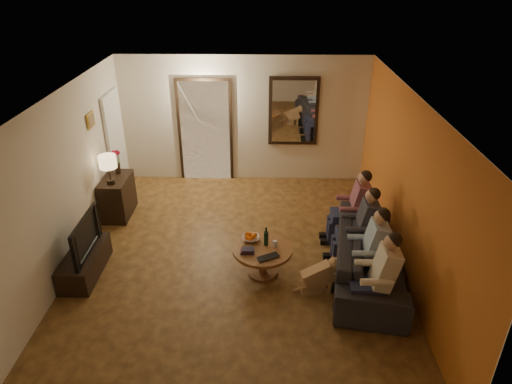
{
  "coord_description": "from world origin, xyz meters",
  "views": [
    {
      "loc": [
        0.43,
        -5.91,
        4.28
      ],
      "look_at": [
        0.3,
        0.3,
        1.05
      ],
      "focal_mm": 32.0,
      "sensor_mm": 36.0,
      "label": 1
    }
  ],
  "objects_px": {
    "sofa": "(370,254)",
    "person_b": "(369,253)",
    "person_c": "(361,230)",
    "coffee_table": "(262,261)",
    "table_lamp": "(109,170)",
    "wine_bottle": "(266,236)",
    "person_a": "(379,280)",
    "tv_stand": "(85,263)",
    "tv": "(79,236)",
    "dresser": "(118,196)",
    "dog": "(318,275)",
    "person_d": "(354,210)",
    "laptop": "(270,259)",
    "bowl": "(251,238)"
  },
  "relations": [
    {
      "from": "table_lamp",
      "to": "wine_bottle",
      "type": "height_order",
      "value": "table_lamp"
    },
    {
      "from": "tv",
      "to": "coffee_table",
      "type": "distance_m",
      "value": 2.7
    },
    {
      "from": "table_lamp",
      "to": "tv_stand",
      "type": "relative_size",
      "value": 0.48
    },
    {
      "from": "table_lamp",
      "to": "person_a",
      "type": "relative_size",
      "value": 0.45
    },
    {
      "from": "sofa",
      "to": "person_c",
      "type": "bearing_deg",
      "value": 27.97
    },
    {
      "from": "tv_stand",
      "to": "bowl",
      "type": "height_order",
      "value": "bowl"
    },
    {
      "from": "person_a",
      "to": "bowl",
      "type": "distance_m",
      "value": 2.01
    },
    {
      "from": "person_c",
      "to": "coffee_table",
      "type": "relative_size",
      "value": 1.36
    },
    {
      "from": "person_d",
      "to": "coffee_table",
      "type": "relative_size",
      "value": 1.36
    },
    {
      "from": "sofa",
      "to": "person_b",
      "type": "bearing_deg",
      "value": 171.1
    },
    {
      "from": "tv",
      "to": "bowl",
      "type": "height_order",
      "value": "tv"
    },
    {
      "from": "dog",
      "to": "table_lamp",
      "type": "bearing_deg",
      "value": 142.74
    },
    {
      "from": "bowl",
      "to": "table_lamp",
      "type": "bearing_deg",
      "value": 152.54
    },
    {
      "from": "person_c",
      "to": "dresser",
      "type": "bearing_deg",
      "value": 161.09
    },
    {
      "from": "person_c",
      "to": "person_a",
      "type": "bearing_deg",
      "value": -90.0
    },
    {
      "from": "sofa",
      "to": "bowl",
      "type": "relative_size",
      "value": 9.55
    },
    {
      "from": "person_a",
      "to": "bowl",
      "type": "xyz_separation_m",
      "value": [
        -1.67,
        1.11,
        -0.12
      ]
    },
    {
      "from": "coffee_table",
      "to": "person_c",
      "type": "bearing_deg",
      "value": 11.69
    },
    {
      "from": "tv_stand",
      "to": "sofa",
      "type": "height_order",
      "value": "sofa"
    },
    {
      "from": "dresser",
      "to": "dog",
      "type": "bearing_deg",
      "value": -31.49
    },
    {
      "from": "dog",
      "to": "bowl",
      "type": "height_order",
      "value": "dog"
    },
    {
      "from": "person_c",
      "to": "coffee_table",
      "type": "xyz_separation_m",
      "value": [
        -1.49,
        -0.31,
        -0.38
      ]
    },
    {
      "from": "person_a",
      "to": "person_b",
      "type": "distance_m",
      "value": 0.6
    },
    {
      "from": "dresser",
      "to": "person_c",
      "type": "xyz_separation_m",
      "value": [
        4.15,
        -1.42,
        0.23
      ]
    },
    {
      "from": "person_a",
      "to": "bowl",
      "type": "relative_size",
      "value": 4.63
    },
    {
      "from": "table_lamp",
      "to": "coffee_table",
      "type": "xyz_separation_m",
      "value": [
        2.66,
        -1.51,
        -0.78
      ]
    },
    {
      "from": "tv_stand",
      "to": "person_a",
      "type": "bearing_deg",
      "value": -11.5
    },
    {
      "from": "tv_stand",
      "to": "person_d",
      "type": "distance_m",
      "value": 4.28
    },
    {
      "from": "person_a",
      "to": "person_c",
      "type": "height_order",
      "value": "same"
    },
    {
      "from": "sofa",
      "to": "laptop",
      "type": "relative_size",
      "value": 7.53
    },
    {
      "from": "person_c",
      "to": "bowl",
      "type": "distance_m",
      "value": 1.67
    },
    {
      "from": "sofa",
      "to": "person_b",
      "type": "height_order",
      "value": "person_b"
    },
    {
      "from": "person_a",
      "to": "coffee_table",
      "type": "bearing_deg",
      "value": 149.06
    },
    {
      "from": "person_d",
      "to": "dog",
      "type": "distance_m",
      "value": 1.5
    },
    {
      "from": "sofa",
      "to": "person_a",
      "type": "relative_size",
      "value": 2.06
    },
    {
      "from": "dresser",
      "to": "dog",
      "type": "xyz_separation_m",
      "value": [
        3.45,
        -2.11,
        -0.09
      ]
    },
    {
      "from": "coffee_table",
      "to": "wine_bottle",
      "type": "distance_m",
      "value": 0.4
    },
    {
      "from": "person_a",
      "to": "bowl",
      "type": "height_order",
      "value": "person_a"
    },
    {
      "from": "tv",
      "to": "person_c",
      "type": "bearing_deg",
      "value": -85.09
    },
    {
      "from": "table_lamp",
      "to": "laptop",
      "type": "relative_size",
      "value": 1.64
    },
    {
      "from": "wine_bottle",
      "to": "laptop",
      "type": "relative_size",
      "value": 0.94
    },
    {
      "from": "table_lamp",
      "to": "wine_bottle",
      "type": "distance_m",
      "value": 3.08
    },
    {
      "from": "tv",
      "to": "bowl",
      "type": "xyz_separation_m",
      "value": [
        2.48,
        0.27,
        -0.19
      ]
    },
    {
      "from": "laptop",
      "to": "tv",
      "type": "bearing_deg",
      "value": 148.07
    },
    {
      "from": "coffee_table",
      "to": "laptop",
      "type": "bearing_deg",
      "value": -70.35
    },
    {
      "from": "tv_stand",
      "to": "person_d",
      "type": "height_order",
      "value": "person_d"
    },
    {
      "from": "sofa",
      "to": "dog",
      "type": "bearing_deg",
      "value": 125.86
    },
    {
      "from": "dresser",
      "to": "dog",
      "type": "distance_m",
      "value": 4.05
    },
    {
      "from": "person_c",
      "to": "person_d",
      "type": "xyz_separation_m",
      "value": [
        0.0,
        0.6,
        0.0
      ]
    },
    {
      "from": "sofa",
      "to": "coffee_table",
      "type": "bearing_deg",
      "value": 99.83
    }
  ]
}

